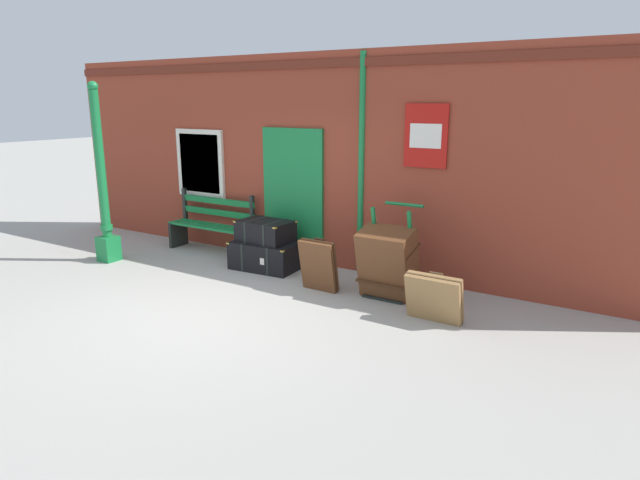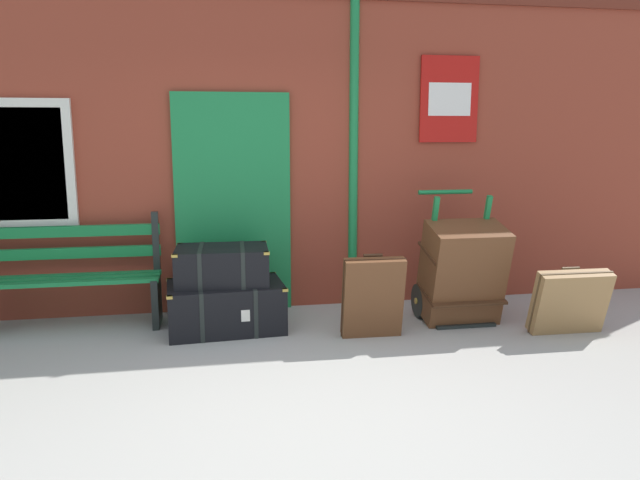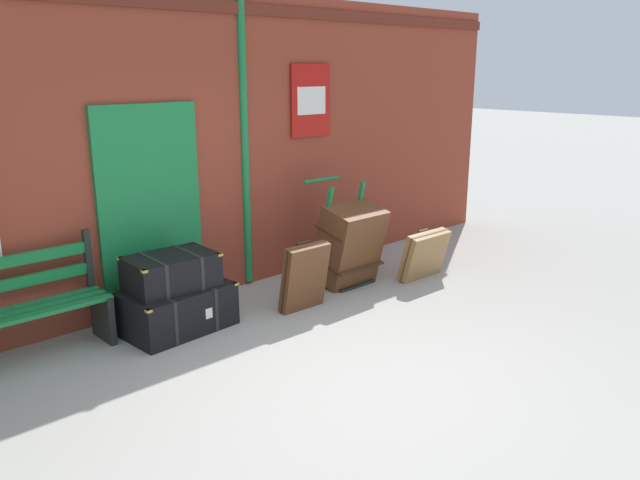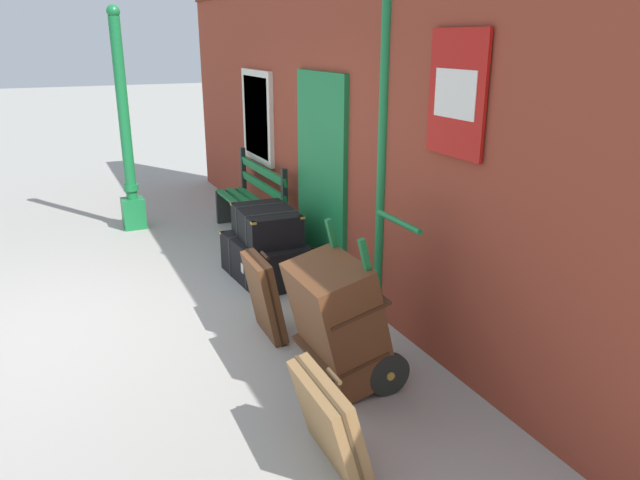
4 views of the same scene
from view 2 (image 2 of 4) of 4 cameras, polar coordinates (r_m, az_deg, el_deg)
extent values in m
plane|color=#A3A099|center=(3.90, -0.97, -16.50)|extent=(60.00, 60.00, 0.00)
cube|color=brown|center=(6.06, -5.00, 8.80)|extent=(10.40, 0.30, 3.20)
cube|color=#197A3D|center=(5.91, -8.14, 3.34)|extent=(1.10, 0.05, 2.10)
cube|color=#0F4924|center=(5.90, -8.13, 3.33)|extent=(0.06, 0.02, 2.10)
cube|color=silver|center=(6.12, -26.79, 6.34)|extent=(1.04, 0.06, 1.16)
cube|color=silver|center=(6.10, -26.84, 6.33)|extent=(0.88, 0.02, 1.00)
cylinder|color=#197A3D|center=(6.05, 3.16, 8.82)|extent=(0.09, 0.09, 3.14)
cube|color=#B7140F|center=(6.32, 12.01, 12.76)|extent=(0.60, 0.02, 0.84)
cube|color=white|center=(6.31, 12.06, 12.76)|extent=(0.44, 0.01, 0.32)
cube|color=#197A3D|center=(5.70, -22.91, -3.78)|extent=(1.60, 0.09, 0.04)
cube|color=#197A3D|center=(5.83, -22.62, -3.45)|extent=(1.60, 0.09, 0.04)
cube|color=#197A3D|center=(5.97, -22.33, -3.13)|extent=(1.60, 0.09, 0.04)
cube|color=#197A3D|center=(5.98, -22.35, -1.14)|extent=(1.60, 0.05, 0.10)
cube|color=#197A3D|center=(5.95, -22.48, 0.75)|extent=(1.60, 0.05, 0.10)
cube|color=black|center=(5.77, -15.04, -5.45)|extent=(0.06, 0.40, 0.45)
cube|color=black|center=(5.85, -15.12, -0.15)|extent=(0.06, 0.06, 0.56)
cube|color=black|center=(5.50, -8.82, -6.15)|extent=(1.04, 0.71, 0.42)
cube|color=black|center=(5.49, -11.17, -6.27)|extent=(0.08, 0.65, 0.43)
cube|color=black|center=(5.52, -6.48, -6.03)|extent=(0.08, 0.65, 0.43)
cube|color=#B79338|center=(5.14, -13.92, -5.23)|extent=(0.05, 0.05, 0.02)
cube|color=#B79338|center=(5.22, -3.30, -4.68)|extent=(0.05, 0.05, 0.02)
cube|color=#B79338|center=(5.72, -13.95, -3.64)|extent=(0.05, 0.05, 0.02)
cube|color=#B79338|center=(5.80, -4.41, -3.18)|extent=(0.05, 0.05, 0.02)
cube|color=silver|center=(5.21, -8.57, -7.11)|extent=(0.36, 0.01, 0.10)
cube|color=black|center=(5.43, -9.15, -2.34)|extent=(0.82, 0.57, 0.32)
cube|color=black|center=(5.44, -11.05, -2.39)|extent=(0.06, 0.55, 0.33)
cube|color=black|center=(5.43, -7.25, -2.29)|extent=(0.06, 0.55, 0.33)
cube|color=#B79338|center=(5.18, -13.45, -1.45)|extent=(0.05, 0.05, 0.02)
cube|color=#B79338|center=(5.16, -5.02, -1.24)|extent=(0.05, 0.05, 0.02)
cube|color=#B79338|center=(5.67, -13.00, -0.42)|extent=(0.05, 0.05, 0.02)
cube|color=#B79338|center=(5.65, -5.30, -0.22)|extent=(0.05, 0.05, 0.02)
cube|color=black|center=(5.78, 13.06, -7.50)|extent=(0.56, 0.28, 0.03)
cube|color=#197A3D|center=(5.72, 10.21, -1.65)|extent=(0.04, 0.33, 1.17)
cube|color=#197A3D|center=(5.91, 14.76, -1.44)|extent=(0.04, 0.33, 1.17)
cylinder|color=#197A3D|center=(6.00, 11.66, 4.43)|extent=(0.54, 0.04, 0.04)
cylinder|color=black|center=(5.86, 9.22, -5.64)|extent=(0.04, 0.32, 0.32)
cylinder|color=#B79338|center=(5.86, 9.22, -5.64)|extent=(0.07, 0.06, 0.06)
cylinder|color=black|center=(6.10, 14.93, -5.23)|extent=(0.05, 0.32, 0.32)
cylinder|color=#B79338|center=(6.10, 14.93, -5.23)|extent=(0.07, 0.06, 0.06)
cube|color=brown|center=(5.68, 13.17, -2.97)|extent=(0.68, 0.64, 0.96)
cube|color=#432715|center=(5.72, 13.09, -4.84)|extent=(0.70, 0.45, 0.13)
cube|color=#432715|center=(5.64, 13.25, -1.07)|extent=(0.70, 0.45, 0.13)
cube|color=brown|center=(5.19, 4.97, -5.40)|extent=(0.52, 0.26, 0.71)
cylinder|color=#3A2112|center=(5.12, 4.99, -1.44)|extent=(0.16, 0.03, 0.03)
cube|color=#351E10|center=(5.19, 4.97, -5.40)|extent=(0.53, 0.16, 0.70)
cube|color=olive|center=(5.71, 22.36, -5.39)|extent=(0.66, 0.30, 0.58)
cylinder|color=brown|center=(5.66, 22.41, -2.48)|extent=(0.16, 0.03, 0.03)
cube|color=brown|center=(5.71, 22.36, -5.39)|extent=(0.67, 0.18, 0.56)
camera|label=1|loc=(5.22, 94.33, 7.48)|focal=30.79mm
camera|label=3|loc=(2.81, -97.48, 12.67)|focal=35.31mm
camera|label=4|loc=(6.63, 50.99, 12.14)|focal=33.85mm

